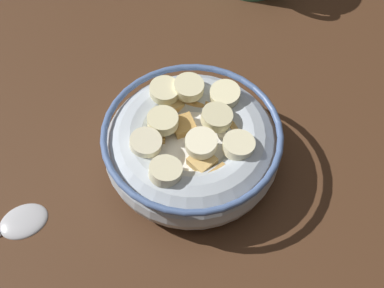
# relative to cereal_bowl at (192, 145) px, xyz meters

# --- Properties ---
(ground_plane) EXTENTS (0.98, 0.98, 0.02)m
(ground_plane) POSITION_rel_cereal_bowl_xyz_m (0.00, -0.00, -0.04)
(ground_plane) COLOR #472B19
(cereal_bowl) EXTENTS (0.16, 0.16, 0.06)m
(cereal_bowl) POSITION_rel_cereal_bowl_xyz_m (0.00, 0.00, 0.00)
(cereal_bowl) COLOR #B2BCC6
(cereal_bowl) RESTS_ON ground_plane
(spoon) EXTENTS (0.04, 0.15, 0.01)m
(spoon) POSITION_rel_cereal_bowl_xyz_m (-0.02, -0.18, -0.03)
(spoon) COLOR #B7B7BC
(spoon) RESTS_ON ground_plane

